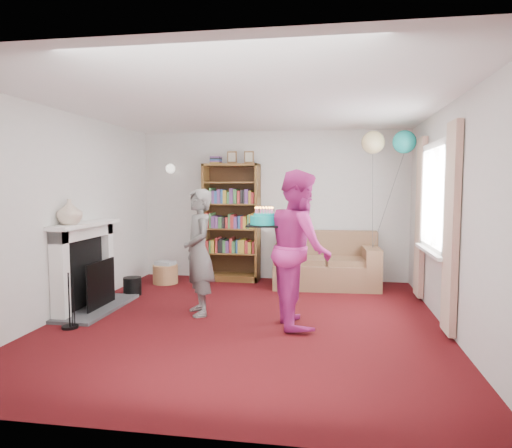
% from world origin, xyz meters
% --- Properties ---
extents(ground, '(5.00, 5.00, 0.00)m').
position_xyz_m(ground, '(0.00, 0.00, 0.00)').
color(ground, '#38080E').
rests_on(ground, ground).
extents(wall_back, '(4.50, 0.02, 2.50)m').
position_xyz_m(wall_back, '(0.00, 2.51, 1.25)').
color(wall_back, silver).
rests_on(wall_back, ground).
extents(wall_left, '(0.02, 5.00, 2.50)m').
position_xyz_m(wall_left, '(-2.26, 0.00, 1.25)').
color(wall_left, silver).
rests_on(wall_left, ground).
extents(wall_right, '(0.02, 5.00, 2.50)m').
position_xyz_m(wall_right, '(2.26, 0.00, 1.25)').
color(wall_right, silver).
rests_on(wall_right, ground).
extents(ceiling, '(4.50, 5.00, 0.01)m').
position_xyz_m(ceiling, '(0.00, 0.00, 2.50)').
color(ceiling, white).
rests_on(ceiling, wall_back).
extents(fireplace, '(0.55, 1.80, 1.12)m').
position_xyz_m(fireplace, '(-2.09, 0.19, 0.51)').
color(fireplace, '#3F3F42').
rests_on(fireplace, ground).
extents(window_bay, '(0.14, 2.02, 2.20)m').
position_xyz_m(window_bay, '(2.21, 0.60, 1.20)').
color(window_bay, white).
rests_on(window_bay, ground).
extents(wall_sconce, '(0.16, 0.23, 0.16)m').
position_xyz_m(wall_sconce, '(-1.75, 2.36, 1.88)').
color(wall_sconce, gold).
rests_on(wall_sconce, ground).
extents(bookcase, '(0.92, 0.42, 2.16)m').
position_xyz_m(bookcase, '(-0.66, 2.30, 0.95)').
color(bookcase, '#472B14').
rests_on(bookcase, ground).
extents(sofa, '(1.62, 0.86, 0.86)m').
position_xyz_m(sofa, '(0.91, 2.07, 0.32)').
color(sofa, brown).
rests_on(sofa, ground).
extents(wicker_basket, '(0.40, 0.40, 0.36)m').
position_xyz_m(wicker_basket, '(-1.67, 1.83, 0.16)').
color(wicker_basket, '#A06F4A').
rests_on(wicker_basket, ground).
extents(person_striped, '(0.60, 0.68, 1.55)m').
position_xyz_m(person_striped, '(-0.63, 0.20, 0.78)').
color(person_striped, black).
rests_on(person_striped, ground).
extents(person_magenta, '(0.87, 1.01, 1.77)m').
position_xyz_m(person_magenta, '(0.62, -0.03, 0.89)').
color(person_magenta, '#A82170').
rests_on(person_magenta, ground).
extents(birthday_cake, '(0.39, 0.39, 0.22)m').
position_xyz_m(birthday_cake, '(0.21, 0.01, 1.19)').
color(birthday_cake, black).
rests_on(birthday_cake, ground).
extents(balloons, '(0.78, 0.34, 1.74)m').
position_xyz_m(balloons, '(1.79, 1.74, 2.22)').
color(balloons, '#3F3F3F').
rests_on(balloons, ground).
extents(mantel_vase, '(0.34, 0.34, 0.31)m').
position_xyz_m(mantel_vase, '(-2.12, -0.15, 1.28)').
color(mantel_vase, beige).
rests_on(mantel_vase, fireplace).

